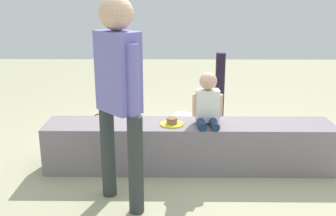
% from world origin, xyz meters
% --- Properties ---
extents(ground_plane, '(12.00, 12.00, 0.00)m').
position_xyz_m(ground_plane, '(0.00, 0.00, 0.00)').
color(ground_plane, tan).
extents(concrete_ledge, '(2.69, 0.44, 0.45)m').
position_xyz_m(concrete_ledge, '(0.00, 0.00, 0.22)').
color(concrete_ledge, gray).
rests_on(concrete_ledge, ground_plane).
extents(child_seated, '(0.28, 0.32, 0.48)m').
position_xyz_m(child_seated, '(0.16, -0.01, 0.66)').
color(child_seated, '#172C49').
rests_on(child_seated, concrete_ledge).
extents(adult_standing, '(0.37, 0.38, 1.62)m').
position_xyz_m(adult_standing, '(-0.56, -0.67, 0.97)').
color(adult_standing, '#2E3636').
rests_on(adult_standing, ground_plane).
extents(cake_plate, '(0.22, 0.22, 0.07)m').
position_xyz_m(cake_plate, '(-0.16, -0.04, 0.47)').
color(cake_plate, yellow).
rests_on(cake_plate, concrete_ledge).
extents(gift_bag, '(0.19, 0.11, 0.32)m').
position_xyz_m(gift_bag, '(-0.84, 1.10, 0.14)').
color(gift_bag, gold).
rests_on(gift_bag, ground_plane).
extents(railing_post, '(0.36, 0.36, 0.95)m').
position_xyz_m(railing_post, '(0.39, 0.97, 0.35)').
color(railing_post, black).
rests_on(railing_post, ground_plane).
extents(water_bottle_near_gift, '(0.07, 0.07, 0.21)m').
position_xyz_m(water_bottle_near_gift, '(-0.68, 0.93, 0.09)').
color(water_bottle_near_gift, silver).
rests_on(water_bottle_near_gift, ground_plane).
extents(party_cup_red, '(0.09, 0.09, 0.10)m').
position_xyz_m(party_cup_red, '(1.14, 1.16, 0.05)').
color(party_cup_red, red).
rests_on(party_cup_red, ground_plane).
extents(cake_box_white, '(0.35, 0.36, 0.12)m').
position_xyz_m(cake_box_white, '(-0.01, 1.26, 0.06)').
color(cake_box_white, white).
rests_on(cake_box_white, ground_plane).
extents(handbag_black_leather, '(0.29, 0.14, 0.32)m').
position_xyz_m(handbag_black_leather, '(-0.95, 0.69, 0.11)').
color(handbag_black_leather, black).
rests_on(handbag_black_leather, ground_plane).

